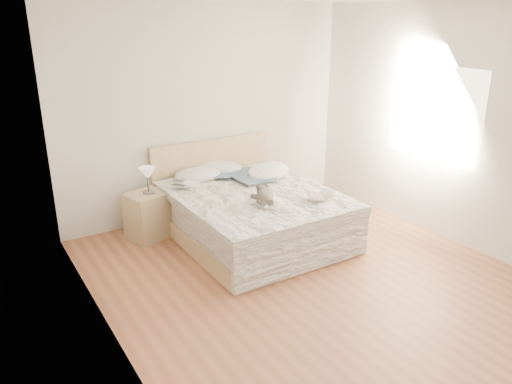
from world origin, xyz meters
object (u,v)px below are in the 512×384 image
at_px(nightstand, 148,216).
at_px(teddy_bear, 264,202).
at_px(table_lamp, 148,175).
at_px(photo_book, 185,185).
at_px(bed, 251,213).
at_px(childrens_book, 321,196).

distance_m(nightstand, teddy_bear, 1.52).
distance_m(table_lamp, photo_book, 0.46).
relative_size(bed, table_lamp, 6.85).
xyz_separation_m(nightstand, teddy_bear, (0.90, -1.16, 0.37)).
xyz_separation_m(nightstand, childrens_book, (1.57, -1.30, 0.35)).
distance_m(nightstand, table_lamp, 0.51).
distance_m(nightstand, photo_book, 0.58).
height_order(childrens_book, teddy_bear, teddy_bear).
bearing_deg(childrens_book, teddy_bear, -171.20).
bearing_deg(bed, teddy_bear, -105.80).
height_order(bed, photo_book, bed).
height_order(table_lamp, teddy_bear, table_lamp).
xyz_separation_m(nightstand, table_lamp, (0.04, 0.00, 0.50)).
distance_m(bed, teddy_bear, 0.64).
distance_m(bed, nightstand, 1.23).
bearing_deg(nightstand, table_lamp, 6.13).
xyz_separation_m(table_lamp, childrens_book, (1.53, -1.31, -0.15)).
xyz_separation_m(childrens_book, teddy_bear, (-0.66, 0.15, 0.02)).
xyz_separation_m(photo_book, teddy_bear, (0.47, -1.00, 0.02)).
xyz_separation_m(table_lamp, teddy_bear, (0.87, -1.16, -0.13)).
bearing_deg(bed, nightstand, 148.84).
bearing_deg(bed, childrens_book, -52.43).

